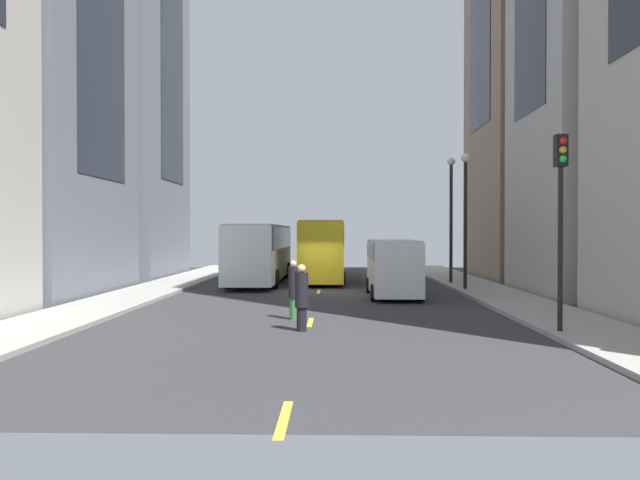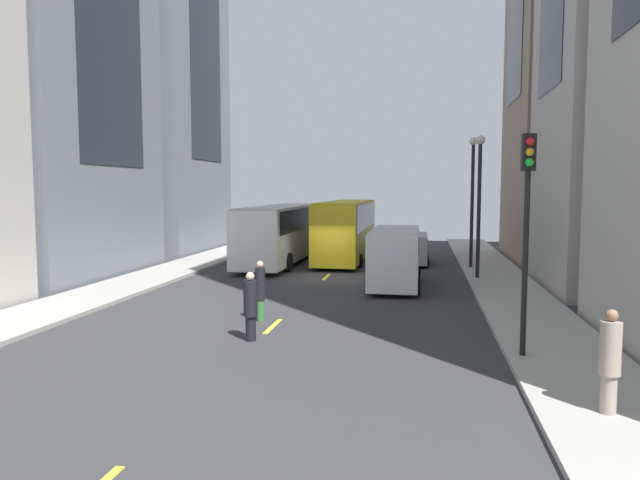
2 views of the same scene
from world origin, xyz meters
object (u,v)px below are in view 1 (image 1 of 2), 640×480
Objects in this scene: pedestrian_waiting_curb at (302,296)px; traffic_light_near_corner at (561,194)px; delivery_van_white at (393,263)px; car_silver_0 at (390,265)px; pedestrian_walking_far at (293,288)px; streetcar_yellow at (323,246)px; city_bus_white at (261,248)px.

traffic_light_near_corner reaches higher than pedestrian_waiting_curb.
delivery_van_white reaches higher than car_silver_0.
traffic_light_near_corner is (3.10, -19.07, 3.00)m from car_silver_0.
streetcar_yellow is at bearing 51.11° from pedestrian_walking_far.
delivery_van_white is at bearing 108.92° from traffic_light_near_corner.
delivery_van_white is at bearing -162.98° from pedestrian_waiting_curb.
city_bus_white is 2.77× the size of car_silver_0.
traffic_light_near_corner is (7.74, -3.22, 2.96)m from pedestrian_walking_far.
pedestrian_walking_far is at bearing 157.42° from traffic_light_near_corner.
city_bus_white is 2.13× the size of delivery_van_white.
city_bus_white reaches higher than pedestrian_walking_far.
streetcar_yellow is 2.04× the size of delivery_van_white.
city_bus_white reaches higher than pedestrian_waiting_curb.
delivery_van_white is at bearing -48.27° from city_bus_white.
pedestrian_walking_far is (2.93, -15.36, -0.96)m from city_bus_white.
delivery_van_white reaches higher than pedestrian_waiting_curb.
city_bus_white reaches higher than delivery_van_white.
pedestrian_walking_far is at bearing -106.29° from car_silver_0.
car_silver_0 is 16.52m from pedestrian_walking_far.
streetcar_yellow reaches higher than delivery_van_white.
car_silver_0 is (4.00, -1.75, -1.11)m from streetcar_yellow.
streetcar_yellow is 2.24× the size of traffic_light_near_corner.
pedestrian_walking_far is at bearing -118.24° from delivery_van_white.
pedestrian_walking_far reaches higher than car_silver_0.
car_silver_0 is 2.35× the size of pedestrian_waiting_curb.
pedestrian_walking_far is (-0.64, -17.60, -1.07)m from streetcar_yellow.
traffic_light_near_corner is at bearing -71.08° from delivery_van_white.
delivery_van_white is 11.64m from traffic_light_near_corner.
city_bus_white is 15.67m from pedestrian_walking_far.
delivery_van_white reaches higher than pedestrian_walking_far.
traffic_light_near_corner is at bearing -60.14° from city_bus_white.
streetcar_yellow is 6.24× the size of pedestrian_waiting_curb.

